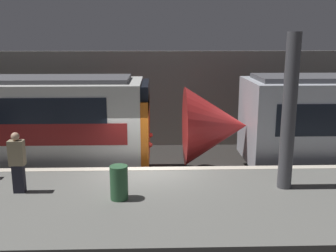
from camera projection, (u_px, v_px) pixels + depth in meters
name	position (u px, v px, depth m)	size (l,w,h in m)	color
ground_plane	(146.00, 201.00, 12.23)	(120.00, 120.00, 0.00)	#282623
platform	(143.00, 219.00, 9.83)	(40.00, 4.68, 1.11)	slate
station_rear_barrier	(149.00, 99.00, 17.96)	(50.00, 0.15, 4.34)	#9E998E
support_pillar_near	(289.00, 113.00, 9.97)	(0.36, 0.36, 4.02)	#47474C
person_waiting	(17.00, 161.00, 9.90)	(0.38, 0.24, 1.58)	black
trash_bin	(119.00, 183.00, 9.58)	(0.44, 0.44, 0.85)	#2D5B38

